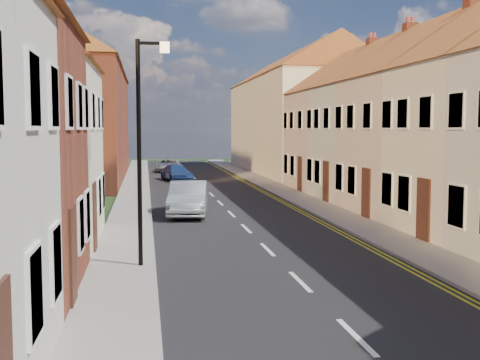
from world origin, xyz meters
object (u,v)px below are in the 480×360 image
object	(u,v)px
lamppost	(142,138)
car_distant	(168,165)
car_far	(177,173)
car_mid	(188,199)

from	to	relation	value
lamppost	car_distant	xyz separation A→B (m)	(2.03, 37.01, -2.97)
car_far	car_distant	bearing A→B (deg)	78.34
car_mid	car_distant	distance (m)	27.05
lamppost	car_far	size ratio (longest dim) A/B	1.50
car_mid	car_far	world-z (taller)	car_mid
car_far	car_mid	bearing A→B (deg)	-104.71
car_mid	car_distant	xyz separation A→B (m)	(0.12, 27.05, -0.18)
lamppost	car_distant	distance (m)	37.19
car_distant	car_far	bearing A→B (deg)	-79.87
car_mid	car_distant	size ratio (longest dim) A/B	1.11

